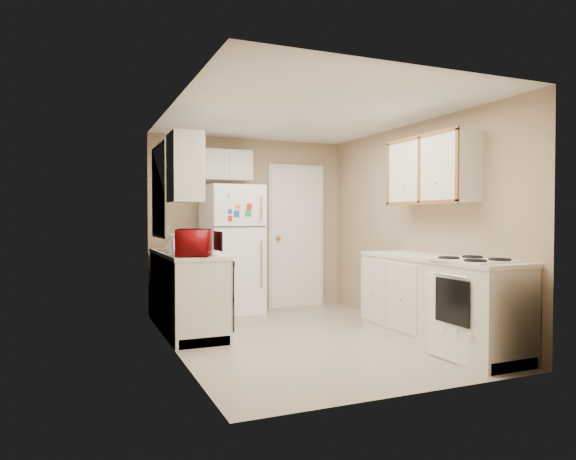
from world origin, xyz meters
name	(u,v)px	position (x,y,z in m)	size (l,w,h in m)	color
floor	(306,338)	(0.00, 0.00, 0.00)	(3.80, 3.80, 0.00)	#BEAF9D
ceiling	(306,114)	(0.00, 0.00, 2.40)	(3.80, 3.80, 0.00)	white
wall_left	(174,227)	(-1.40, 0.00, 1.20)	(3.80, 3.80, 0.00)	tan
wall_right	(414,226)	(1.40, 0.00, 1.20)	(3.80, 3.80, 0.00)	tan
wall_back	(250,224)	(0.00, 1.90, 1.20)	(2.80, 2.80, 0.00)	tan
wall_front	(415,231)	(0.00, -1.90, 1.20)	(2.80, 2.80, 0.00)	tan
left_counter	(187,291)	(-1.10, 0.90, 0.45)	(0.60, 1.80, 0.90)	silver
dishwasher	(225,293)	(-0.81, 0.30, 0.49)	(0.03, 0.58, 0.72)	black
sink	(184,254)	(-1.10, 1.05, 0.86)	(0.54, 0.74, 0.16)	gray
microwave	(194,241)	(-1.15, 0.25, 1.05)	(0.28, 0.50, 0.33)	#97080E
soap_bottle	(175,242)	(-1.15, 1.32, 1.00)	(0.09, 0.09, 0.20)	silver
window_blinds	(161,191)	(-1.36, 1.05, 1.60)	(0.10, 0.98, 1.08)	silver
upper_cabinet_left	(185,168)	(-1.25, 0.22, 1.80)	(0.30, 0.45, 0.70)	silver
refrigerator	(232,251)	(-0.37, 1.53, 0.86)	(0.71, 0.69, 1.71)	white
cabinet_over_fridge	(225,165)	(-0.40, 1.75, 2.00)	(0.70, 0.30, 0.40)	silver
interior_door	(296,236)	(0.70, 1.86, 1.02)	(0.86, 0.06, 2.08)	white
right_counter	(438,301)	(1.10, -0.80, 0.45)	(0.60, 2.00, 0.90)	silver
stove	(473,317)	(1.06, -1.35, 0.39)	(0.52, 0.64, 0.78)	white
upper_cabinet_right	(432,170)	(1.25, -0.50, 1.80)	(0.30, 1.20, 0.70)	silver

